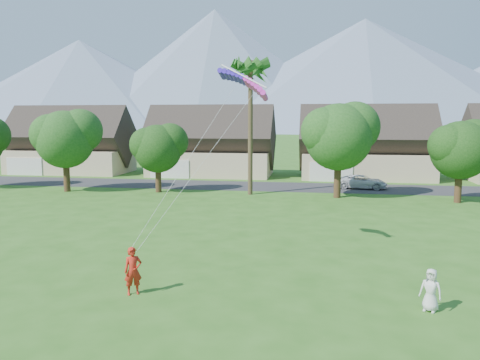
% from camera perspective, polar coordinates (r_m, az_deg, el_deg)
% --- Properties ---
extents(ground, '(500.00, 500.00, 0.00)m').
position_cam_1_polar(ground, '(16.68, -5.73, -17.62)').
color(ground, '#2D6019').
rests_on(ground, ground).
extents(street, '(90.00, 7.00, 0.01)m').
position_cam_1_polar(street, '(49.26, 4.43, -0.80)').
color(street, '#2D2D30').
rests_on(street, ground).
extents(kite_flyer, '(0.85, 0.76, 1.95)m').
position_cam_1_polar(kite_flyer, '(19.68, -12.91, -10.75)').
color(kite_flyer, red).
rests_on(kite_flyer, ground).
extents(watcher, '(0.93, 0.81, 1.61)m').
position_cam_1_polar(watcher, '(19.02, 22.23, -12.31)').
color(watcher, silver).
rests_on(watcher, ground).
extents(parked_car, '(5.22, 2.79, 1.39)m').
position_cam_1_polar(parked_car, '(49.24, 14.66, -0.21)').
color(parked_car, silver).
rests_on(parked_car, ground).
extents(mountain_ridge, '(540.00, 240.00, 70.00)m').
position_cam_1_polar(mountain_ridge, '(275.54, 10.67, 11.91)').
color(mountain_ridge, slate).
rests_on(mountain_ridge, ground).
extents(houses_row, '(72.75, 8.19, 8.86)m').
position_cam_1_polar(houses_row, '(57.80, 5.70, 3.83)').
color(houses_row, beige).
rests_on(houses_row, ground).
extents(tree_row, '(62.27, 6.67, 8.45)m').
position_cam_1_polar(tree_row, '(42.86, 2.30, 4.55)').
color(tree_row, '#47301C').
rests_on(tree_row, ground).
extents(fan_palm, '(3.00, 3.00, 13.80)m').
position_cam_1_polar(fan_palm, '(43.75, 1.30, 13.67)').
color(fan_palm, '#4C3D26').
rests_on(fan_palm, ground).
extents(parafoil_kite, '(2.82, 1.21, 0.50)m').
position_cam_1_polar(parafoil_kite, '(23.63, 0.63, 12.02)').
color(parafoil_kite, '#3318B8').
rests_on(parafoil_kite, ground).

